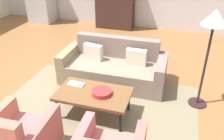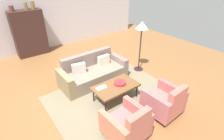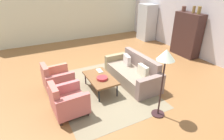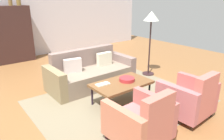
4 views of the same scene
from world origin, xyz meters
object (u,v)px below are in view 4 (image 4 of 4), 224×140
object	(u,v)px
vase_round	(10,1)
couch	(90,74)
floor_lamp	(151,22)
armchair_left	(142,123)
book_stack	(103,84)
armchair_right	(190,99)
coffee_table	(121,84)
vase_small	(18,1)
fruit_bowl	(127,79)
cabinet	(12,35)

from	to	relation	value
vase_round	couch	bearing A→B (deg)	-75.91
vase_round	floor_lamp	size ratio (longest dim) A/B	0.16
armchair_left	book_stack	world-z (taller)	armchair_left
couch	armchair_right	distance (m)	2.43
coffee_table	vase_small	bearing A→B (deg)	97.27
fruit_bowl	vase_round	xyz separation A→B (m)	(-0.96, 4.43, 1.46)
couch	vase_round	distance (m)	3.73
book_stack	cabinet	xyz separation A→B (m)	(-0.55, 4.30, 0.45)
armchair_left	book_stack	distance (m)	1.33
floor_lamp	armchair_left	bearing A→B (deg)	-139.05
armchair_left	cabinet	world-z (taller)	cabinet
book_stack	vase_small	distance (m)	4.55
vase_round	floor_lamp	xyz separation A→B (m)	(2.50, -3.62, -0.49)
floor_lamp	armchair_right	bearing A→B (deg)	-118.62
vase_small	fruit_bowl	bearing A→B (deg)	-80.91
armchair_right	floor_lamp	distance (m)	2.51
book_stack	vase_small	xyz separation A→B (m)	(-0.20, 4.29, 1.49)
vase_round	vase_small	xyz separation A→B (m)	(0.25, 0.00, 0.01)
armchair_left	floor_lamp	world-z (taller)	floor_lamp
book_stack	couch	bearing A→B (deg)	70.93
coffee_table	armchair_right	xyz separation A→B (m)	(0.60, -1.17, -0.06)
armchair_left	vase_round	distance (m)	5.82
floor_lamp	coffee_table	bearing A→B (deg)	-154.25
armchair_left	vase_small	size ratio (longest dim) A/B	3.08
vase_small	floor_lamp	bearing A→B (deg)	-58.17
armchair_left	vase_round	xyz separation A→B (m)	(-0.22, 5.60, 1.59)
coffee_table	book_stack	bearing A→B (deg)	159.13
couch	cabinet	size ratio (longest dim) A/B	1.17
couch	vase_small	size ratio (longest dim) A/B	7.37
armchair_right	book_stack	xyz separation A→B (m)	(-0.97, 1.30, 0.11)
fruit_bowl	couch	bearing A→B (deg)	96.95
armchair_right	floor_lamp	world-z (taller)	floor_lamp
armchair_right	vase_small	xyz separation A→B (m)	(-1.17, 5.60, 1.60)
armchair_right	vase_round	xyz separation A→B (m)	(-1.42, 5.60, 1.59)
floor_lamp	couch	bearing A→B (deg)	167.43
cabinet	coffee_table	bearing A→B (deg)	-78.34
coffee_table	armchair_left	world-z (taller)	armchair_left
book_stack	floor_lamp	xyz separation A→B (m)	(2.05, 0.67, 0.99)
vase_small	floor_lamp	xyz separation A→B (m)	(2.25, -3.62, -0.50)
couch	armchair_right	size ratio (longest dim) A/B	2.40
armchair_left	fruit_bowl	bearing A→B (deg)	55.16
fruit_bowl	vase_round	bearing A→B (deg)	102.21
coffee_table	cabinet	distance (m)	4.56
armchair_right	vase_round	distance (m)	5.99
vase_small	couch	bearing A→B (deg)	-80.14
armchair_left	vase_small	distance (m)	5.82
coffee_table	fruit_bowl	bearing A→B (deg)	0.00
vase_small	cabinet	bearing A→B (deg)	179.23
couch	book_stack	size ratio (longest dim) A/B	7.37
book_stack	floor_lamp	distance (m)	2.37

